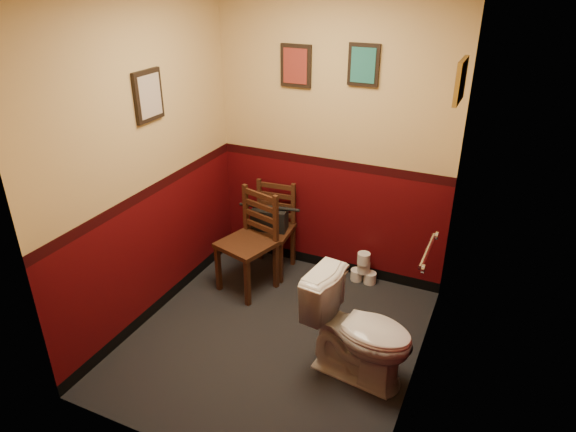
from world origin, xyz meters
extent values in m
cube|color=black|center=(0.00, 0.00, 0.00)|extent=(2.20, 2.40, 0.00)
cube|color=#450609|center=(0.00, 1.20, 1.35)|extent=(2.20, 0.00, 2.70)
cube|color=#450609|center=(0.00, -1.20, 1.35)|extent=(2.20, 0.00, 2.70)
cube|color=#450609|center=(-1.10, 0.00, 1.35)|extent=(0.00, 2.40, 2.70)
cube|color=#450609|center=(1.10, 0.00, 1.35)|extent=(0.00, 2.40, 2.70)
cylinder|color=silver|center=(1.07, 0.25, 0.95)|extent=(0.03, 0.50, 0.03)
cylinder|color=silver|center=(1.09, 0.00, 0.95)|extent=(0.02, 0.06, 0.06)
cylinder|color=silver|center=(1.09, 0.50, 0.95)|extent=(0.02, 0.06, 0.06)
cube|color=black|center=(-0.35, 1.18, 1.95)|extent=(0.28, 0.03, 0.36)
cube|color=maroon|center=(-0.35, 1.17, 1.95)|extent=(0.22, 0.01, 0.30)
cube|color=black|center=(0.25, 1.18, 2.00)|extent=(0.26, 0.03, 0.34)
cube|color=#206660|center=(0.25, 1.17, 2.00)|extent=(0.20, 0.01, 0.28)
cube|color=black|center=(-1.08, 0.10, 1.85)|extent=(0.03, 0.30, 0.38)
cube|color=#B59F8E|center=(-1.07, 0.10, 1.85)|extent=(0.01, 0.24, 0.31)
cube|color=olive|center=(1.08, 0.60, 2.05)|extent=(0.03, 0.34, 0.28)
cube|color=#B59F8E|center=(1.07, 0.60, 2.05)|extent=(0.01, 0.28, 0.22)
imported|color=white|center=(0.72, -0.10, 0.39)|extent=(0.85, 0.55, 0.78)
cylinder|color=silver|center=(0.97, -0.15, 0.05)|extent=(0.11, 0.11, 0.11)
cylinder|color=silver|center=(0.97, -0.15, 0.24)|extent=(0.01, 0.01, 0.31)
cube|color=#4A2616|center=(-0.55, 0.55, 0.47)|extent=(0.54, 0.54, 0.04)
cube|color=#4A2616|center=(-0.78, 0.42, 0.23)|extent=(0.05, 0.05, 0.47)
cube|color=#4A2616|center=(-0.68, 0.78, 0.23)|extent=(0.05, 0.05, 0.47)
cube|color=#4A2616|center=(-0.42, 0.32, 0.23)|extent=(0.05, 0.05, 0.47)
cube|color=#4A2616|center=(-0.32, 0.68, 0.23)|extent=(0.05, 0.05, 0.47)
cube|color=#4A2616|center=(-0.68, 0.79, 0.70)|extent=(0.05, 0.05, 0.47)
cube|color=#4A2616|center=(-0.32, 0.68, 0.70)|extent=(0.05, 0.05, 0.47)
cube|color=#4A2616|center=(-0.50, 0.74, 0.57)|extent=(0.35, 0.12, 0.05)
cube|color=#4A2616|center=(-0.50, 0.74, 0.68)|extent=(0.35, 0.12, 0.05)
cube|color=#4A2616|center=(-0.50, 0.74, 0.78)|extent=(0.35, 0.12, 0.05)
cube|color=#4A2616|center=(-0.50, 0.74, 0.89)|extent=(0.35, 0.12, 0.05)
cube|color=#4A2616|center=(-0.50, 0.92, 0.44)|extent=(0.44, 0.44, 0.04)
cube|color=#4A2616|center=(-0.66, 0.73, 0.22)|extent=(0.04, 0.04, 0.44)
cube|color=#4A2616|center=(-0.69, 1.08, 0.22)|extent=(0.04, 0.04, 0.44)
cube|color=#4A2616|center=(-0.31, 0.76, 0.22)|extent=(0.04, 0.04, 0.44)
cube|color=#4A2616|center=(-0.34, 1.11, 0.22)|extent=(0.04, 0.04, 0.44)
cube|color=#4A2616|center=(-0.69, 1.09, 0.66)|extent=(0.04, 0.04, 0.44)
cube|color=#4A2616|center=(-0.34, 1.12, 0.66)|extent=(0.04, 0.04, 0.44)
cube|color=#4A2616|center=(-0.52, 1.10, 0.54)|extent=(0.33, 0.05, 0.04)
cube|color=#4A2616|center=(-0.52, 1.10, 0.63)|extent=(0.33, 0.05, 0.04)
cube|color=#4A2616|center=(-0.52, 1.10, 0.73)|extent=(0.33, 0.05, 0.04)
cube|color=#4A2616|center=(-0.52, 1.10, 0.83)|extent=(0.33, 0.05, 0.04)
cube|color=black|center=(-0.50, 0.92, 0.56)|extent=(0.36, 0.22, 0.21)
cylinder|color=black|center=(-0.50, 0.92, 0.69)|extent=(0.29, 0.08, 0.03)
cylinder|color=silver|center=(0.34, 1.11, 0.05)|extent=(0.12, 0.12, 0.11)
cylinder|color=silver|center=(0.46, 1.11, 0.05)|extent=(0.12, 0.12, 0.11)
cylinder|color=silver|center=(0.40, 1.10, 0.16)|extent=(0.12, 0.12, 0.11)
cylinder|color=silver|center=(0.40, 1.08, 0.27)|extent=(0.12, 0.12, 0.11)
camera|label=1|loc=(1.46, -2.96, 2.74)|focal=32.00mm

